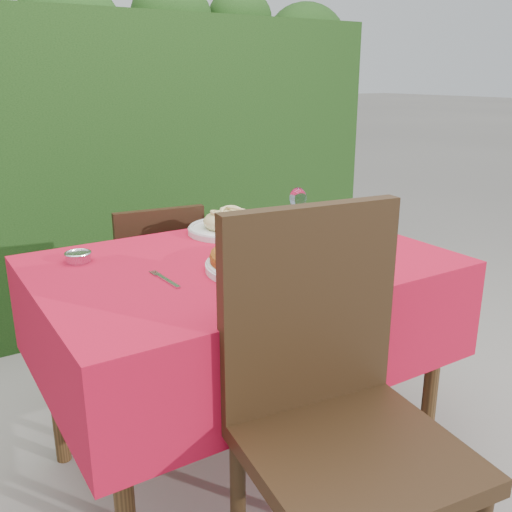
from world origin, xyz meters
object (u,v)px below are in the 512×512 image
pasta_plate (228,225)px  wine_glass (298,200)px  fork (168,281)px  chair_far (157,284)px  pizza_plate (268,259)px  water_glass (336,221)px  chair_near (332,398)px  steel_ramekin (78,257)px

pasta_plate → wine_glass: bearing=-19.2°
fork → wine_glass: bearing=19.8°
chair_far → pizza_plate: 0.85m
water_glass → wine_glass: (-0.09, 0.12, 0.07)m
chair_near → pasta_plate: 0.92m
chair_far → water_glass: (0.48, -0.57, 0.33)m
chair_near → chair_far: size_ratio=1.27×
pizza_plate → pasta_plate: pasta_plate is taller
wine_glass → fork: 0.72m
pizza_plate → wine_glass: 0.49m
water_glass → steel_ramekin: size_ratio=1.29×
pasta_plate → steel_ramekin: (-0.56, -0.05, -0.02)m
pasta_plate → pizza_plate: bearing=-103.7°
pizza_plate → chair_far: bearing=93.0°
pasta_plate → wine_glass: 0.28m
chair_far → fork: bearing=77.4°
water_glass → steel_ramekin: 0.91m
fork → chair_near: bearing=-73.8°
pasta_plate → fork: (-0.40, -0.36, -0.03)m
chair_near → steel_ramekin: chair_near is taller
chair_near → fork: chair_near is taller
chair_far → water_glass: bearing=136.9°
chair_far → wine_glass: wine_glass is taller
chair_far → water_glass: size_ratio=8.16×
wine_glass → pasta_plate: bearing=160.8°
water_glass → wine_glass: 0.16m
pizza_plate → pasta_plate: (0.10, 0.42, -0.00)m
pasta_plate → water_glass: water_glass is taller
chair_near → pasta_plate: bearing=83.0°
fork → pizza_plate: bearing=-14.2°
chair_far → fork: (-0.26, -0.73, 0.29)m
steel_ramekin → pasta_plate: bearing=5.1°
chair_far → wine_glass: size_ratio=5.10×
chair_far → wine_glass: bearing=138.1°
pizza_plate → chair_near: bearing=-104.6°
chair_far → water_glass: water_glass is taller
chair_near → fork: size_ratio=5.69×
pizza_plate → pasta_plate: bearing=76.3°
chair_near → water_glass: 0.90m
chair_near → pasta_plate: size_ratio=3.47×
pizza_plate → steel_ramekin: (-0.46, 0.37, -0.02)m
steel_ramekin → wine_glass: bearing=-2.6°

